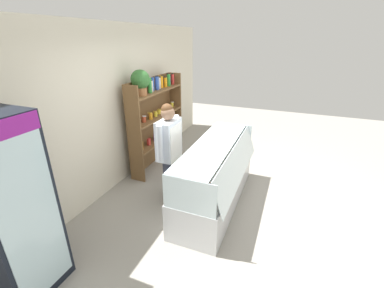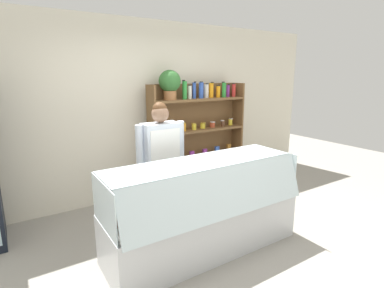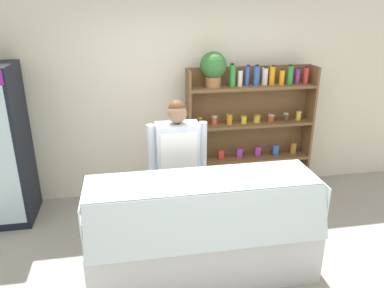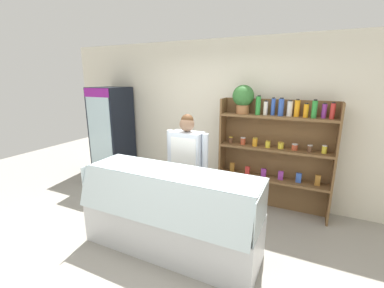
% 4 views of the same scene
% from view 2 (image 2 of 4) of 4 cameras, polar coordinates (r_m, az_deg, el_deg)
% --- Properties ---
extents(ground_plane, '(12.00, 12.00, 0.00)m').
position_cam_2_polar(ground_plane, '(3.54, 5.86, -19.45)').
color(ground_plane, gray).
extents(back_wall, '(6.80, 0.10, 2.70)m').
position_cam_2_polar(back_wall, '(4.75, -9.01, 6.28)').
color(back_wall, silver).
rests_on(back_wall, ground).
extents(shelving_unit, '(1.68, 0.33, 1.97)m').
position_cam_2_polar(shelving_unit, '(4.83, 0.03, 4.11)').
color(shelving_unit, brown).
rests_on(shelving_unit, ground).
extents(deli_display_case, '(2.16, 0.77, 1.01)m').
position_cam_2_polar(deli_display_case, '(3.40, 2.12, -14.82)').
color(deli_display_case, silver).
rests_on(deli_display_case, ground).
extents(shop_clerk, '(0.64, 0.25, 1.59)m').
position_cam_2_polar(shop_clerk, '(3.68, -5.86, -2.18)').
color(shop_clerk, '#383D51').
rests_on(shop_clerk, ground).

